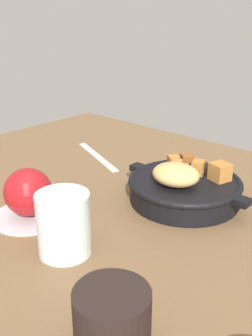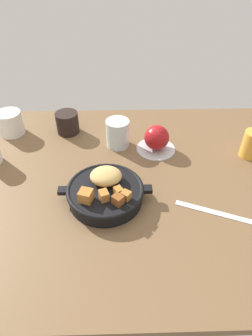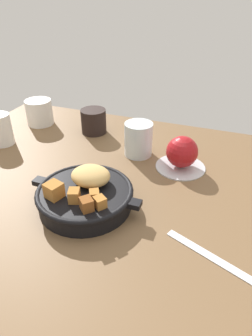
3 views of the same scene
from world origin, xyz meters
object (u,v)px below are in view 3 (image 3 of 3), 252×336
object	(u,v)px
water_glass_tall	(138,139)
coffee_mug_dark	(94,121)
ceramic_mug_white	(39,112)
cast_iron_skillet	(85,194)
white_creamer_pitcher	(1,130)
butter_knife	(219,261)
red_apple	(182,152)

from	to	relation	value
water_glass_tall	coffee_mug_dark	world-z (taller)	water_glass_tall
ceramic_mug_white	cast_iron_skillet	bearing A→B (deg)	-44.37
cast_iron_skillet	water_glass_tall	bearing A→B (deg)	82.32
water_glass_tall	ceramic_mug_white	xyz separation A→B (cm)	(-37.79, 8.29, -0.54)
white_creamer_pitcher	cast_iron_skillet	bearing A→B (deg)	-25.45
butter_knife	coffee_mug_dark	bearing A→B (deg)	159.44
butter_knife	white_creamer_pitcher	bearing A→B (deg)	-177.50
water_glass_tall	white_creamer_pitcher	xyz separation A→B (cm)	(-39.65, -8.09, -0.05)
red_apple	butter_knife	world-z (taller)	red_apple
red_apple	butter_knife	xyz separation A→B (cm)	(12.80, -28.33, -4.48)
white_creamer_pitcher	ceramic_mug_white	bearing A→B (deg)	83.50
red_apple	butter_knife	distance (cm)	31.41
butter_knife	ceramic_mug_white	distance (cm)	74.63
coffee_mug_dark	white_creamer_pitcher	bearing A→B (deg)	-142.68
ceramic_mug_white	coffee_mug_dark	world-z (taller)	ceramic_mug_white
red_apple	water_glass_tall	xyz separation A→B (cm)	(-12.64, 2.83, -0.01)
water_glass_tall	cast_iron_skillet	bearing A→B (deg)	-97.68
water_glass_tall	white_creamer_pitcher	size ratio (longest dim) A/B	1.01
cast_iron_skillet	white_creamer_pitcher	xyz separation A→B (cm)	(-36.23, 17.25, 1.64)
cast_iron_skillet	coffee_mug_dark	xyz separation A→B (cm)	(-14.38, 33.90, 0.82)
cast_iron_skillet	coffee_mug_dark	world-z (taller)	cast_iron_skillet
cast_iron_skillet	water_glass_tall	world-z (taller)	water_glass_tall
ceramic_mug_white	white_creamer_pitcher	size ratio (longest dim) A/B	0.94
cast_iron_skillet	red_apple	distance (cm)	27.70
white_creamer_pitcher	red_apple	bearing A→B (deg)	5.74
ceramic_mug_white	coffee_mug_dark	bearing A→B (deg)	0.80
ceramic_mug_white	white_creamer_pitcher	world-z (taller)	white_creamer_pitcher
butter_knife	coffee_mug_dark	distance (cm)	58.83
butter_knife	ceramic_mug_white	world-z (taller)	ceramic_mug_white
water_glass_tall	white_creamer_pitcher	distance (cm)	40.47
butter_knife	water_glass_tall	bearing A→B (deg)	151.24
red_apple	ceramic_mug_white	bearing A→B (deg)	167.56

